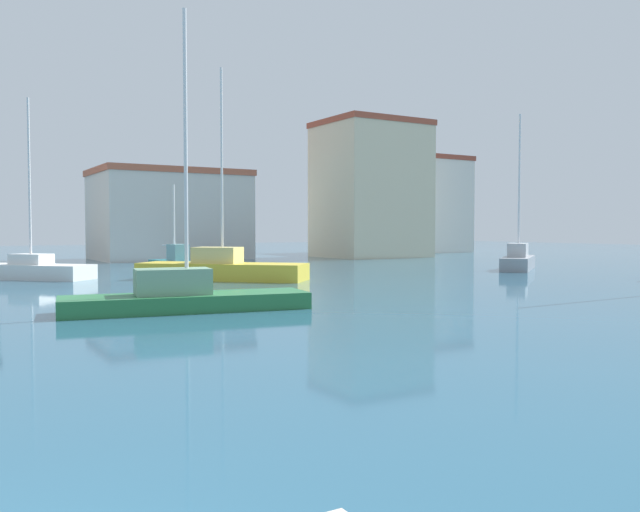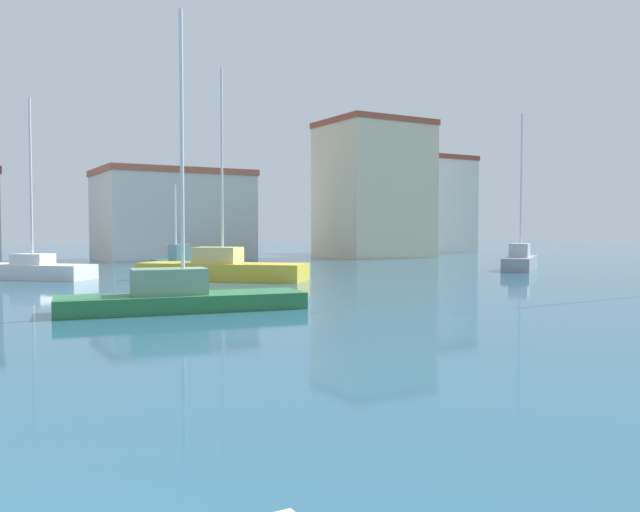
% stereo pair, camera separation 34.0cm
% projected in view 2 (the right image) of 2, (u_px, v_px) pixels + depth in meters
% --- Properties ---
extents(water, '(160.00, 160.00, 0.00)m').
position_uv_depth(water, '(317.00, 288.00, 28.54)').
color(water, '#285670').
rests_on(water, ground).
extents(sailboat_grey_near_pier, '(5.83, 4.93, 9.71)m').
position_uv_depth(sailboat_grey_near_pier, '(520.00, 260.00, 40.95)').
color(sailboat_grey_near_pier, gray).
rests_on(sailboat_grey_near_pier, water).
extents(sailboat_yellow_center_channel, '(7.71, 7.60, 10.59)m').
position_uv_depth(sailboat_yellow_center_channel, '(222.00, 268.00, 32.97)').
color(sailboat_yellow_center_channel, gold).
rests_on(sailboat_yellow_center_channel, water).
extents(sailboat_green_inner_mooring, '(7.91, 3.32, 9.44)m').
position_uv_depth(sailboat_green_inner_mooring, '(180.00, 296.00, 20.69)').
color(sailboat_green_inner_mooring, '#28703D').
rests_on(sailboat_green_inner_mooring, water).
extents(sailboat_white_far_right, '(5.90, 6.07, 9.23)m').
position_uv_depth(sailboat_white_far_right, '(33.00, 269.00, 33.64)').
color(sailboat_white_far_right, white).
rests_on(sailboat_white_far_right, water).
extents(sailboat_teal_behind_lamppost, '(1.89, 4.62, 5.22)m').
position_uv_depth(sailboat_teal_behind_lamppost, '(177.00, 262.00, 39.41)').
color(sailboat_teal_behind_lamppost, '#1E707A').
rests_on(sailboat_teal_behind_lamppost, water).
extents(harbor_office, '(12.08, 8.77, 7.42)m').
position_uv_depth(harbor_office, '(172.00, 215.00, 54.99)').
color(harbor_office, beige).
rests_on(harbor_office, ground).
extents(yacht_club, '(8.84, 7.73, 12.13)m').
position_uv_depth(yacht_club, '(374.00, 189.00, 58.69)').
color(yacht_club, beige).
rests_on(yacht_club, ground).
extents(waterfront_apartments, '(10.87, 8.79, 10.27)m').
position_uv_depth(waterfront_apartments, '(414.00, 205.00, 70.86)').
color(waterfront_apartments, beige).
rests_on(waterfront_apartments, ground).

